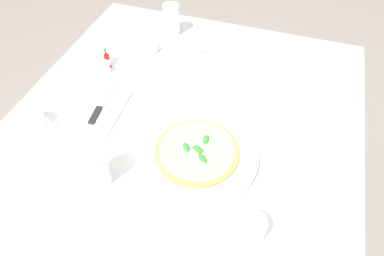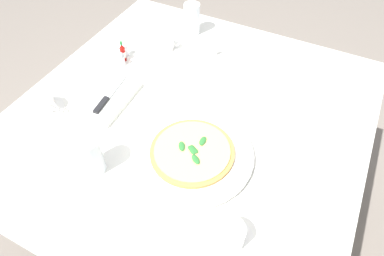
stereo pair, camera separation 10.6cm
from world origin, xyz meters
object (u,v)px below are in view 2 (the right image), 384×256
(pizza, at_px, (192,151))
(water_glass_far_left, at_px, (90,157))
(coffee_cup_near_left, at_px, (164,44))
(salt_shaker, at_px, (125,50))
(hot_sauce_bottle, at_px, (123,53))
(water_glass_near_right, at_px, (192,21))
(coffee_cup_left_edge, at_px, (43,104))
(pepper_shaker, at_px, (121,60))
(dinner_knife, at_px, (109,95))
(coffee_cup_far_right, at_px, (229,236))
(menu_card, at_px, (205,50))
(pizza_plate, at_px, (192,154))
(napkin_folded, at_px, (109,99))

(pizza, relative_size, water_glass_far_left, 2.02)
(coffee_cup_near_left, height_order, salt_shaker, coffee_cup_near_left)
(pizza, relative_size, hot_sauce_bottle, 2.97)
(water_glass_far_left, distance_m, water_glass_near_right, 0.74)
(coffee_cup_left_edge, height_order, water_glass_far_left, water_glass_far_left)
(water_glass_far_left, bearing_deg, pepper_shaker, 24.95)
(pizza, distance_m, dinner_knife, 0.37)
(coffee_cup_far_right, distance_m, menu_card, 0.74)
(coffee_cup_far_right, relative_size, water_glass_near_right, 1.02)
(coffee_cup_near_left, bearing_deg, salt_shaker, 130.97)
(pizza_plate, bearing_deg, pepper_shaker, 58.47)
(coffee_cup_near_left, distance_m, dinner_knife, 0.34)
(water_glass_far_left, relative_size, pepper_shaker, 2.17)
(napkin_folded, relative_size, hot_sauce_bottle, 2.72)
(water_glass_near_right, height_order, salt_shaker, water_glass_near_right)
(water_glass_far_left, bearing_deg, salt_shaker, 24.36)
(pizza, height_order, dinner_knife, pizza)
(coffee_cup_far_right, bearing_deg, napkin_folded, 63.56)
(napkin_folded, bearing_deg, pizza_plate, -105.65)
(water_glass_far_left, xyz_separation_m, dinner_knife, (0.25, 0.13, -0.03))
(coffee_cup_far_right, distance_m, salt_shaker, 0.82)
(water_glass_near_right, height_order, napkin_folded, water_glass_near_right)
(coffee_cup_far_right, height_order, dinner_knife, coffee_cup_far_right)
(water_glass_near_right, height_order, hot_sauce_bottle, water_glass_near_right)
(hot_sauce_bottle, distance_m, salt_shaker, 0.03)
(coffee_cup_far_right, distance_m, napkin_folded, 0.62)
(coffee_cup_left_edge, height_order, water_glass_near_right, water_glass_near_right)
(pizza_plate, distance_m, pizza, 0.01)
(coffee_cup_far_right, distance_m, water_glass_far_left, 0.43)
(coffee_cup_near_left, bearing_deg, napkin_folded, 176.43)
(coffee_cup_left_edge, relative_size, pepper_shaker, 2.36)
(coffee_cup_left_edge, xyz_separation_m, napkin_folded, (0.13, -0.17, -0.02))
(coffee_cup_near_left, xyz_separation_m, coffee_cup_left_edge, (-0.47, 0.19, -0.00))
(dinner_knife, bearing_deg, hot_sauce_bottle, 15.24)
(coffee_cup_near_left, xyz_separation_m, pepper_shaker, (-0.16, 0.09, -0.00))
(salt_shaker, bearing_deg, coffee_cup_left_edge, 169.08)
(hot_sauce_bottle, relative_size, salt_shaker, 1.48)
(coffee_cup_near_left, relative_size, pepper_shaker, 2.31)
(hot_sauce_bottle, bearing_deg, coffee_cup_far_right, -127.28)
(pizza, distance_m, menu_card, 0.49)
(pizza_plate, bearing_deg, pizza, -55.43)
(water_glass_far_left, distance_m, hot_sauce_bottle, 0.50)
(coffee_cup_left_edge, bearing_deg, water_glass_near_right, -20.03)
(pizza_plate, bearing_deg, coffee_cup_far_right, -134.54)
(dinner_knife, height_order, hot_sauce_bottle, hot_sauce_bottle)
(coffee_cup_far_right, relative_size, hot_sauce_bottle, 1.57)
(pizza_plate, height_order, salt_shaker, salt_shaker)
(pizza, relative_size, menu_card, 3.26)
(water_glass_far_left, bearing_deg, coffee_cup_far_right, -93.54)
(coffee_cup_left_edge, xyz_separation_m, hot_sauce_bottle, (0.34, -0.08, 0.01))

